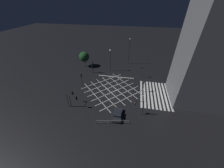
{
  "coord_description": "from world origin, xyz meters",
  "views": [
    {
      "loc": [
        -28.3,
        -5.17,
        21.71
      ],
      "look_at": [
        0.0,
        0.0,
        1.88
      ],
      "focal_mm": 20.0,
      "sensor_mm": 36.0,
      "label": 1
    }
  ],
  "objects_px": {
    "waiting_car": "(117,115)",
    "street_lamp_west": "(110,55)",
    "traffic_light_sw_cross": "(139,105)",
    "traffic_light_ne_main": "(92,66)",
    "traffic_light_nw_cross": "(73,99)",
    "traffic_light_se_main": "(142,70)",
    "traffic_light_nw_main": "(72,96)",
    "street_tree_near": "(84,57)",
    "traffic_light_ne_cross": "(93,66)",
    "traffic_light_median_north": "(82,78)",
    "traffic_light_median_south": "(144,84)",
    "street_lamp_east": "(129,48)"
  },
  "relations": [
    {
      "from": "waiting_car",
      "to": "street_lamp_west",
      "type": "bearing_deg",
      "value": 15.19
    },
    {
      "from": "traffic_light_sw_cross",
      "to": "traffic_light_ne_main",
      "type": "relative_size",
      "value": 1.19
    },
    {
      "from": "traffic_light_nw_cross",
      "to": "traffic_light_se_main",
      "type": "relative_size",
      "value": 0.97
    },
    {
      "from": "traffic_light_nw_main",
      "to": "street_tree_near",
      "type": "bearing_deg",
      "value": 12.41
    },
    {
      "from": "traffic_light_sw_cross",
      "to": "traffic_light_se_main",
      "type": "relative_size",
      "value": 1.06
    },
    {
      "from": "street_lamp_west",
      "to": "waiting_car",
      "type": "distance_m",
      "value": 21.91
    },
    {
      "from": "traffic_light_nw_cross",
      "to": "traffic_light_ne_cross",
      "type": "xyz_separation_m",
      "value": [
        17.0,
        0.54,
        0.11
      ]
    },
    {
      "from": "traffic_light_median_north",
      "to": "waiting_car",
      "type": "xyz_separation_m",
      "value": [
        -9.47,
        -11.77,
        -2.52
      ]
    },
    {
      "from": "traffic_light_median_north",
      "to": "traffic_light_sw_cross",
      "type": "bearing_deg",
      "value": -26.52
    },
    {
      "from": "traffic_light_ne_main",
      "to": "waiting_car",
      "type": "bearing_deg",
      "value": 32.62
    },
    {
      "from": "traffic_light_ne_main",
      "to": "street_tree_near",
      "type": "xyz_separation_m",
      "value": [
        4.33,
        4.23,
        1.42
      ]
    },
    {
      "from": "traffic_light_se_main",
      "to": "traffic_light_ne_cross",
      "type": "relative_size",
      "value": 0.96
    },
    {
      "from": "traffic_light_nw_cross",
      "to": "traffic_light_nw_main",
      "type": "relative_size",
      "value": 1.05
    },
    {
      "from": "traffic_light_nw_cross",
      "to": "traffic_light_ne_main",
      "type": "xyz_separation_m",
      "value": [
        17.18,
        1.04,
        -0.3
      ]
    },
    {
      "from": "traffic_light_median_south",
      "to": "traffic_light_median_north",
      "type": "xyz_separation_m",
      "value": [
        -0.54,
        17.4,
        0.51
      ]
    },
    {
      "from": "traffic_light_ne_cross",
      "to": "street_lamp_west",
      "type": "relative_size",
      "value": 0.5
    },
    {
      "from": "traffic_light_nw_cross",
      "to": "traffic_light_median_north",
      "type": "distance_m",
      "value": 8.68
    },
    {
      "from": "traffic_light_ne_cross",
      "to": "street_tree_near",
      "type": "distance_m",
      "value": 6.61
    },
    {
      "from": "traffic_light_median_north",
      "to": "street_lamp_east",
      "type": "distance_m",
      "value": 22.11
    },
    {
      "from": "traffic_light_sw_cross",
      "to": "waiting_car",
      "type": "height_order",
      "value": "traffic_light_sw_cross"
    },
    {
      "from": "traffic_light_median_south",
      "to": "traffic_light_ne_cross",
      "type": "height_order",
      "value": "traffic_light_ne_cross"
    },
    {
      "from": "traffic_light_se_main",
      "to": "traffic_light_ne_cross",
      "type": "xyz_separation_m",
      "value": [
        0.04,
        16.37,
        0.12
      ]
    },
    {
      "from": "traffic_light_sw_cross",
      "to": "street_lamp_east",
      "type": "height_order",
      "value": "street_lamp_east"
    },
    {
      "from": "traffic_light_nw_main",
      "to": "traffic_light_ne_cross",
      "type": "bearing_deg",
      "value": -0.82
    },
    {
      "from": "street_tree_near",
      "to": "traffic_light_median_south",
      "type": "bearing_deg",
      "value": -120.04
    },
    {
      "from": "waiting_car",
      "to": "traffic_light_sw_cross",
      "type": "bearing_deg",
      "value": -71.93
    },
    {
      "from": "traffic_light_median_north",
      "to": "traffic_light_ne_main",
      "type": "relative_size",
      "value": 1.27
    },
    {
      "from": "traffic_light_nw_cross",
      "to": "traffic_light_median_north",
      "type": "bearing_deg",
      "value": 98.24
    },
    {
      "from": "traffic_light_ne_main",
      "to": "street_lamp_east",
      "type": "distance_m",
      "value": 15.79
    },
    {
      "from": "traffic_light_median_south",
      "to": "street_lamp_west",
      "type": "height_order",
      "value": "street_lamp_west"
    },
    {
      "from": "traffic_light_se_main",
      "to": "street_tree_near",
      "type": "bearing_deg",
      "value": -102.18
    },
    {
      "from": "traffic_light_se_main",
      "to": "traffic_light_median_north",
      "type": "bearing_deg",
      "value": -63.85
    },
    {
      "from": "traffic_light_nw_main",
      "to": "traffic_light_ne_main",
      "type": "bearing_deg",
      "value": 0.94
    },
    {
      "from": "waiting_car",
      "to": "traffic_light_nw_cross",
      "type": "bearing_deg",
      "value": 85.2
    },
    {
      "from": "traffic_light_ne_cross",
      "to": "traffic_light_ne_main",
      "type": "bearing_deg",
      "value": 159.81
    },
    {
      "from": "traffic_light_se_main",
      "to": "traffic_light_ne_main",
      "type": "xyz_separation_m",
      "value": [
        0.22,
        16.86,
        -0.3
      ]
    },
    {
      "from": "traffic_light_se_main",
      "to": "street_lamp_west",
      "type": "relative_size",
      "value": 0.48
    },
    {
      "from": "traffic_light_median_south",
      "to": "traffic_light_ne_main",
      "type": "bearing_deg",
      "value": -25.12
    },
    {
      "from": "traffic_light_nw_cross",
      "to": "traffic_light_nw_main",
      "type": "bearing_deg",
      "value": 125.95
    },
    {
      "from": "traffic_light_median_south",
      "to": "street_lamp_east",
      "type": "height_order",
      "value": "street_lamp_east"
    },
    {
      "from": "traffic_light_nw_main",
      "to": "traffic_light_ne_cross",
      "type": "height_order",
      "value": "traffic_light_ne_cross"
    },
    {
      "from": "street_tree_near",
      "to": "waiting_car",
      "type": "height_order",
      "value": "street_tree_near"
    },
    {
      "from": "traffic_light_nw_main",
      "to": "street_tree_near",
      "type": "relative_size",
      "value": 0.62
    },
    {
      "from": "traffic_light_median_south",
      "to": "waiting_car",
      "type": "bearing_deg",
      "value": 60.63
    },
    {
      "from": "traffic_light_median_north",
      "to": "waiting_car",
      "type": "bearing_deg",
      "value": -38.81
    },
    {
      "from": "traffic_light_ne_cross",
      "to": "street_lamp_east",
      "type": "distance_m",
      "value": 15.44
    },
    {
      "from": "traffic_light_se_main",
      "to": "traffic_light_ne_main",
      "type": "relative_size",
      "value": 1.12
    },
    {
      "from": "traffic_light_ne_cross",
      "to": "street_lamp_east",
      "type": "xyz_separation_m",
      "value": [
        9.79,
        -11.4,
        3.54
      ]
    },
    {
      "from": "traffic_light_sw_cross",
      "to": "traffic_light_nw_main",
      "type": "height_order",
      "value": "traffic_light_sw_cross"
    },
    {
      "from": "traffic_light_nw_main",
      "to": "traffic_light_median_north",
      "type": "bearing_deg",
      "value": 3.6
    }
  ]
}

